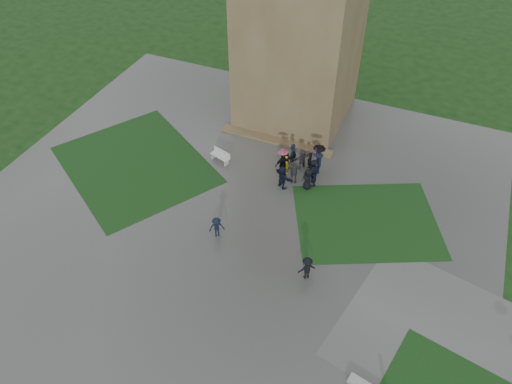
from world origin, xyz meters
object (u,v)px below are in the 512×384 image
at_px(tower, 302,6).
at_px(pedestrian_mid, 217,227).
at_px(pedestrian_near, 307,268).
at_px(bench, 221,156).

xyz_separation_m(tower, pedestrian_mid, (0.15, -14.93, -8.23)).
bearing_deg(tower, pedestrian_mid, -89.42).
bearing_deg(tower, pedestrian_near, -68.13).
xyz_separation_m(tower, pedestrian_near, (6.35, -15.82, -8.17)).
relative_size(tower, bench, 10.78).
distance_m(tower, pedestrian_mid, 17.04).
bearing_deg(bench, tower, 87.57).
bearing_deg(bench, pedestrian_near, -22.48).
distance_m(bench, pedestrian_mid, 7.43).
relative_size(bench, pedestrian_near, 1.03).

